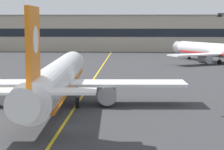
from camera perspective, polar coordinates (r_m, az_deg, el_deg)
ground_plane at (r=42.98m, az=-7.07°, el=-6.92°), size 400.00×400.00×0.00m
taxiway_centreline at (r=72.18m, az=-2.89°, el=-1.21°), size 2.04×179.99×0.01m
airliner_foreground at (r=53.98m, az=-7.20°, el=-0.43°), size 32.19×41.51×11.65m
airliner_background at (r=111.20m, az=14.39°, el=3.07°), size 27.68×34.44×10.72m
safety_cone_by_nose_gear at (r=69.09m, az=-4.00°, el=-1.38°), size 0.44×0.44×0.55m
terminal_building at (r=155.97m, az=2.68°, el=5.57°), size 131.61×12.40×12.85m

